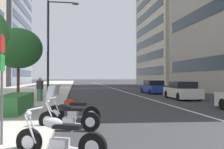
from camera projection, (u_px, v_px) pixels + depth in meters
The scene contains 12 objects.
sidewalk_right_plaza at pixel (32, 90), 34.40m from camera, with size 160.00×10.39×0.15m, color #B2ADA3.
lane_centre_stripe at pixel (112, 88), 41.07m from camera, with size 110.00×0.16×0.01m, color silver.
motorcycle_by_sign_pole at pixel (59, 140), 5.50m from camera, with size 1.03×2.02×1.09m.
motorcycle_under_tarp at pixel (68, 117), 8.33m from camera, with size 0.85×2.05×1.48m.
motorcycle_mid_row at pixel (72, 111), 9.73m from camera, with size 0.96×2.08×1.50m.
car_lead_in_lane at pixel (182, 91), 20.33m from camera, with size 4.31×1.95×1.43m.
car_mid_block_traffic at pixel (153, 87), 27.52m from camera, with size 4.37×1.95×1.43m.
parking_sign_by_curb at pixel (2, 75), 6.07m from camera, with size 0.32×0.06×2.69m.
street_lamp_with_banners at pixel (53, 39), 20.60m from camera, with size 1.26×2.61×7.97m.
clipped_hedge_bed at pixel (15, 103), 12.06m from camera, with size 4.08×1.10×0.79m, color #337033.
street_tree_far_plaza at pixel (18, 48), 19.60m from camera, with size 3.73×3.73×5.49m.
pedestrian_on_plaza at pixel (40, 89), 17.15m from camera, with size 0.44×0.48×1.62m.
Camera 1 is at (-5.66, 5.98, 1.79)m, focal length 40.06 mm.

